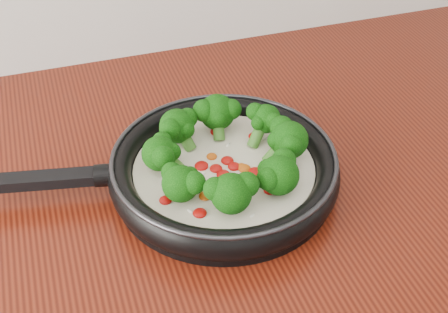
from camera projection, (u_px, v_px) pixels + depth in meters
name	position (u px, v px, depth m)	size (l,w,h in m)	color
skillet	(223.00, 167.00, 0.80)	(0.51, 0.37, 0.09)	black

